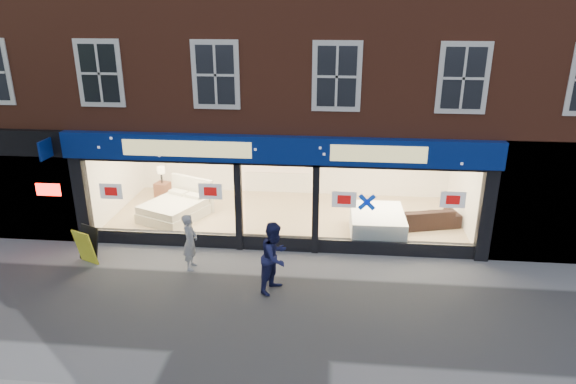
# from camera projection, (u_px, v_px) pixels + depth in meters

# --- Properties ---
(ground) EXTENTS (120.00, 120.00, 0.00)m
(ground) POSITION_uv_depth(u_px,v_px,m) (261.00, 311.00, 11.48)
(ground) COLOR gray
(ground) RESTS_ON ground
(showroom_floor) EXTENTS (11.00, 4.50, 0.10)m
(showroom_floor) POSITION_uv_depth(u_px,v_px,m) (285.00, 217.00, 16.36)
(showroom_floor) COLOR tan
(showroom_floor) RESTS_ON ground
(display_bed) EXTENTS (2.23, 2.41, 1.09)m
(display_bed) POSITION_uv_depth(u_px,v_px,m) (176.00, 208.00, 16.17)
(display_bed) COLOR silver
(display_bed) RESTS_ON showroom_floor
(bedside_table) EXTENTS (0.55, 0.55, 0.55)m
(bedside_table) POSITION_uv_depth(u_px,v_px,m) (163.00, 190.00, 17.78)
(bedside_table) COLOR brown
(bedside_table) RESTS_ON showroom_floor
(mattress_stack) EXTENTS (1.53, 1.92, 0.75)m
(mattress_stack) POSITION_uv_depth(u_px,v_px,m) (377.00, 224.00, 14.80)
(mattress_stack) COLOR white
(mattress_stack) RESTS_ON showroom_floor
(sofa) EXTENTS (2.16, 1.30, 0.59)m
(sofa) POSITION_uv_depth(u_px,v_px,m) (425.00, 217.00, 15.51)
(sofa) COLOR black
(sofa) RESTS_ON showroom_floor
(a_board) EXTENTS (0.75, 0.63, 0.98)m
(a_board) POSITION_uv_depth(u_px,v_px,m) (87.00, 245.00, 13.49)
(a_board) COLOR yellow
(a_board) RESTS_ON ground
(pedestrian_grey) EXTENTS (0.36, 0.55, 1.50)m
(pedestrian_grey) POSITION_uv_depth(u_px,v_px,m) (190.00, 242.00, 13.11)
(pedestrian_grey) COLOR #9DA0A4
(pedestrian_grey) RESTS_ON ground
(pedestrian_blue) EXTENTS (0.96, 1.05, 1.75)m
(pedestrian_blue) POSITION_uv_depth(u_px,v_px,m) (275.00, 257.00, 12.05)
(pedestrian_blue) COLOR #1A1D49
(pedestrian_blue) RESTS_ON ground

